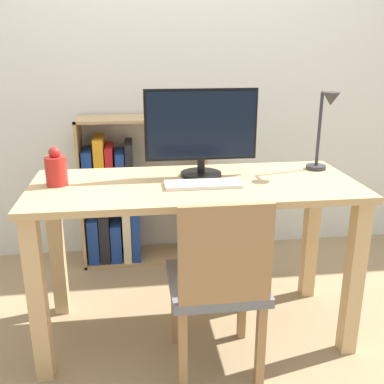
% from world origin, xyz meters
% --- Properties ---
extents(ground_plane, '(10.00, 10.00, 0.00)m').
position_xyz_m(ground_plane, '(0.00, 0.00, 0.00)').
color(ground_plane, '#997F5B').
extents(wall_back, '(8.00, 0.05, 2.60)m').
position_xyz_m(wall_back, '(0.00, 1.03, 1.30)').
color(wall_back, silver).
rests_on(wall_back, ground_plane).
extents(desk, '(1.48, 0.62, 0.78)m').
position_xyz_m(desk, '(0.00, 0.00, 0.63)').
color(desk, tan).
rests_on(desk, ground_plane).
extents(monitor, '(0.53, 0.20, 0.41)m').
position_xyz_m(monitor, '(0.04, 0.11, 1.00)').
color(monitor, black).
rests_on(monitor, desk).
extents(keyboard, '(0.34, 0.12, 0.02)m').
position_xyz_m(keyboard, '(0.03, -0.06, 0.78)').
color(keyboard, silver).
rests_on(keyboard, desk).
extents(vase, '(0.09, 0.09, 0.17)m').
position_xyz_m(vase, '(-0.61, 0.04, 0.85)').
color(vase, '#B2231E').
rests_on(vase, desk).
extents(desk_lamp, '(0.10, 0.19, 0.39)m').
position_xyz_m(desk_lamp, '(0.64, 0.10, 1.01)').
color(desk_lamp, '#2D2D33').
rests_on(desk_lamp, desk).
extents(chair, '(0.40, 0.40, 0.82)m').
position_xyz_m(chair, '(0.06, -0.31, 0.45)').
color(chair, slate).
rests_on(chair, ground_plane).
extents(bookshelf, '(0.79, 0.28, 0.95)m').
position_xyz_m(bookshelf, '(-0.35, 0.85, 0.42)').
color(bookshelf, tan).
rests_on(bookshelf, ground_plane).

